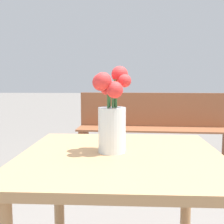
{
  "coord_description": "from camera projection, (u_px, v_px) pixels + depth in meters",
  "views": [
    {
      "loc": [
        0.02,
        -1.03,
        1.01
      ],
      "look_at": [
        -0.03,
        0.02,
        0.88
      ],
      "focal_mm": 45.0,
      "sensor_mm": 36.0,
      "label": 1
    }
  ],
  "objects": [
    {
      "name": "table_front",
      "position": [
        121.0,
        185.0,
        1.07
      ],
      "size": [
        0.76,
        0.75,
        0.73
      ],
      "color": "tan",
      "rests_on": "ground_plane"
    },
    {
      "name": "flower_vase",
      "position": [
        112.0,
        117.0,
        1.06
      ],
      "size": [
        0.15,
        0.15,
        0.33
      ],
      "color": "silver",
      "rests_on": "table_front"
    },
    {
      "name": "bench_middle",
      "position": [
        155.0,
        126.0,
        3.28
      ],
      "size": [
        1.79,
        0.44,
        0.85
      ],
      "color": "brown",
      "rests_on": "ground_plane"
    }
  ]
}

